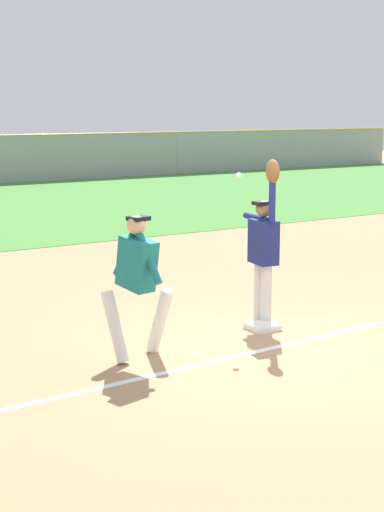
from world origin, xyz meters
The scene contains 6 objects.
ground_plane centered at (0.00, 0.00, 0.00)m, with size 72.32×72.32×0.00m, color tan.
first_base centered at (0.43, 0.73, 0.04)m, with size 0.38×0.38×0.08m, color white.
fielder centered at (0.60, 0.94, 1.12)m, with size 0.33×0.90×2.28m.
runner centered at (-1.59, 0.56, 1.00)m, with size 0.81×0.84×1.72m.
baseball centered at (0.20, 0.99, 2.07)m, with size 0.07×0.07×0.07m, color white.
parked_car_black centered at (6.79, 25.93, 0.67)m, with size 4.54×2.39×1.25m.
Camera 1 is at (-6.02, -7.39, 2.93)m, focal length 55.61 mm.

